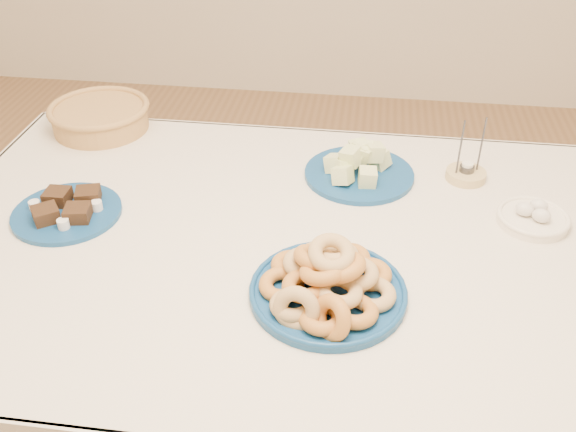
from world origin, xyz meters
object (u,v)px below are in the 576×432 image
(brownie_plate, at_px, (67,210))
(wicker_basket, at_px, (100,116))
(candle_holder, at_px, (466,174))
(dining_table, at_px, (291,276))
(melon_plate, at_px, (359,167))
(donut_platter, at_px, (328,284))
(egg_bowl, at_px, (533,217))

(brownie_plate, bearing_deg, wicker_basket, 101.15)
(candle_holder, bearing_deg, dining_table, -141.91)
(melon_plate, height_order, wicker_basket, melon_plate)
(melon_plate, relative_size, wicker_basket, 0.94)
(dining_table, xyz_separation_m, donut_platter, (0.10, -0.18, 0.14))
(dining_table, relative_size, donut_platter, 4.17)
(wicker_basket, distance_m, candle_holder, 1.05)
(donut_platter, xyz_separation_m, egg_bowl, (0.45, 0.32, -0.02))
(brownie_plate, xyz_separation_m, wicker_basket, (-0.09, 0.44, 0.03))
(candle_holder, relative_size, egg_bowl, 0.80)
(dining_table, bearing_deg, donut_platter, -62.04)
(dining_table, relative_size, wicker_basket, 4.65)
(dining_table, distance_m, donut_platter, 0.25)
(dining_table, relative_size, egg_bowl, 8.02)
(brownie_plate, bearing_deg, donut_platter, -18.16)
(donut_platter, xyz_separation_m, brownie_plate, (-0.64, 0.21, -0.02))
(donut_platter, bearing_deg, egg_bowl, 35.57)
(donut_platter, bearing_deg, candle_holder, 58.07)
(donut_platter, distance_m, brownie_plate, 0.67)
(melon_plate, xyz_separation_m, egg_bowl, (0.41, -0.16, -0.01))
(candle_holder, xyz_separation_m, egg_bowl, (0.14, -0.18, 0.00))
(dining_table, distance_m, brownie_plate, 0.55)
(donut_platter, distance_m, melon_plate, 0.48)
(melon_plate, distance_m, candle_holder, 0.28)
(melon_plate, relative_size, egg_bowl, 1.62)
(wicker_basket, xyz_separation_m, candle_holder, (1.04, -0.15, -0.03))
(brownie_plate, bearing_deg, melon_plate, 21.96)
(donut_platter, relative_size, brownie_plate, 1.25)
(dining_table, distance_m, candle_holder, 0.54)
(donut_platter, height_order, brownie_plate, donut_platter)
(donut_platter, height_order, wicker_basket, donut_platter)
(melon_plate, bearing_deg, egg_bowl, -21.05)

